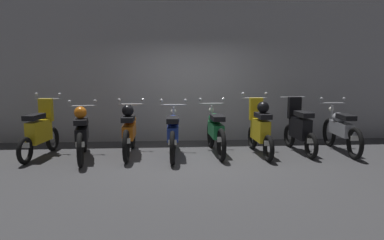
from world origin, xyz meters
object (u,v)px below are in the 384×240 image
at_px(motorbike_slot_5, 260,128).
at_px(motorbike_slot_3, 173,133).
at_px(motorbike_slot_2, 129,130).
at_px(motorbike_slot_7, 341,129).
at_px(motorbike_slot_1, 82,133).
at_px(motorbike_slot_0, 40,131).
at_px(motorbike_slot_6, 299,128).
at_px(motorbike_slot_4, 216,131).

bearing_deg(motorbike_slot_5, motorbike_slot_3, -179.46).
bearing_deg(motorbike_slot_3, motorbike_slot_2, 168.93).
bearing_deg(motorbike_slot_7, motorbike_slot_1, -177.26).
xyz_separation_m(motorbike_slot_1, motorbike_slot_5, (3.64, 0.12, 0.04)).
height_order(motorbike_slot_1, motorbike_slot_5, motorbike_slot_5).
bearing_deg(motorbike_slot_0, motorbike_slot_6, 0.37).
height_order(motorbike_slot_6, motorbike_slot_7, motorbike_slot_6).
distance_m(motorbike_slot_1, motorbike_slot_3, 1.82).
height_order(motorbike_slot_3, motorbike_slot_5, motorbike_slot_5).
xyz_separation_m(motorbike_slot_4, motorbike_slot_6, (1.82, -0.02, 0.03)).
xyz_separation_m(motorbike_slot_2, motorbike_slot_3, (0.91, -0.18, -0.04)).
bearing_deg(motorbike_slot_6, motorbike_slot_4, 179.34).
height_order(motorbike_slot_2, motorbike_slot_4, same).
distance_m(motorbike_slot_1, motorbike_slot_4, 2.75).
xyz_separation_m(motorbike_slot_6, motorbike_slot_7, (0.91, -0.03, -0.03)).
relative_size(motorbike_slot_3, motorbike_slot_7, 1.00).
height_order(motorbike_slot_0, motorbike_slot_2, motorbike_slot_0).
bearing_deg(motorbike_slot_0, motorbike_slot_1, -15.94).
bearing_deg(motorbike_slot_1, motorbike_slot_2, 17.04).
distance_m(motorbike_slot_3, motorbike_slot_5, 1.82).
bearing_deg(motorbike_slot_4, motorbike_slot_1, -173.44).
bearing_deg(motorbike_slot_7, motorbike_slot_4, 178.90).
relative_size(motorbike_slot_0, motorbike_slot_7, 0.86).
bearing_deg(motorbike_slot_1, motorbike_slot_3, 3.18).
bearing_deg(motorbike_slot_5, motorbike_slot_4, 167.88).
relative_size(motorbike_slot_4, motorbike_slot_7, 1.00).
bearing_deg(motorbike_slot_4, motorbike_slot_6, -0.66).
bearing_deg(motorbike_slot_2, motorbike_slot_5, -3.38).
relative_size(motorbike_slot_4, motorbike_slot_6, 1.16).
bearing_deg(motorbike_slot_2, motorbike_slot_4, 1.08).
bearing_deg(motorbike_slot_5, motorbike_slot_0, 178.24).
bearing_deg(motorbike_slot_3, motorbike_slot_5, 0.54).
bearing_deg(motorbike_slot_5, motorbike_slot_2, 176.62).
bearing_deg(motorbike_slot_6, motorbike_slot_0, -179.63).
distance_m(motorbike_slot_0, motorbike_slot_3, 2.73).
distance_m(motorbike_slot_2, motorbike_slot_3, 0.93).
bearing_deg(motorbike_slot_5, motorbike_slot_1, -178.14).
relative_size(motorbike_slot_0, motorbike_slot_5, 0.99).
bearing_deg(motorbike_slot_7, motorbike_slot_0, -179.97).
height_order(motorbike_slot_2, motorbike_slot_7, same).
bearing_deg(motorbike_slot_2, motorbike_slot_0, -179.31).
relative_size(motorbike_slot_5, motorbike_slot_6, 1.00).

